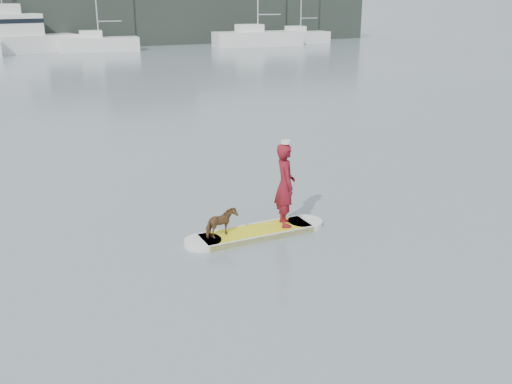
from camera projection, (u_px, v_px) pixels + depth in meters
name	position (u px, v px, depth m)	size (l,w,h in m)	color
ground	(83.00, 244.00, 12.08)	(140.00, 140.00, 0.00)	slate
paddleboard	(256.00, 232.00, 12.55)	(3.30, 0.85, 0.12)	yellow
paddler	(285.00, 185.00, 12.52)	(0.68, 0.45, 1.87)	maroon
white_cap	(286.00, 142.00, 12.21)	(0.22, 0.22, 0.07)	silver
dog	(221.00, 223.00, 12.09)	(0.33, 0.72, 0.60)	#52371C
paddle	(284.00, 192.00, 12.85)	(0.10, 0.30, 2.00)	black
sailboat_e	(99.00, 43.00, 55.24)	(7.76, 3.60, 10.83)	silver
sailboat_f	(257.00, 37.00, 61.03)	(9.80, 3.95, 14.28)	silver
motor_yacht_a	(18.00, 35.00, 53.19)	(10.15, 4.78, 5.85)	silver
shore_building_east	(146.00, 7.00, 64.02)	(10.00, 4.00, 8.00)	black
sailboat_g	(300.00, 36.00, 64.60)	(6.69, 2.47, 11.84)	silver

